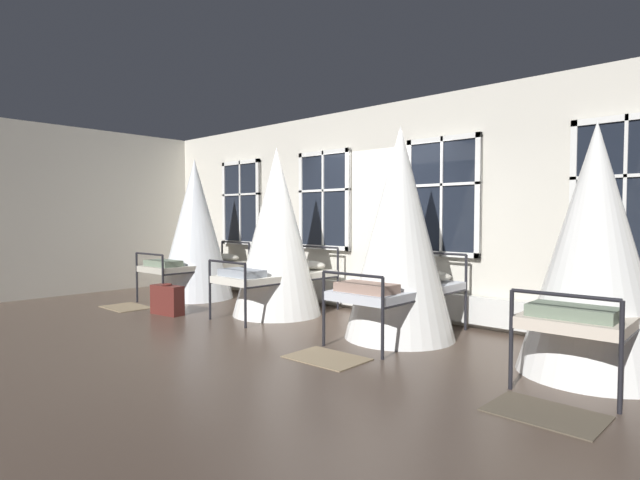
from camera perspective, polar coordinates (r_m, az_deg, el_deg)
The scene contains 12 objects.
ground at distance 6.98m, azimuth 0.88°, elevation -9.52°, with size 19.45×19.45×0.00m, color #4C3D33.
back_wall_with_windows at distance 7.78m, azimuth 6.93°, elevation 3.42°, with size 10.73×0.10×3.16m, color beige.
end_wall_left at distance 10.48m, azimuth -28.29°, elevation 2.91°, with size 0.10×6.67×3.16m, color beige.
window_bank at distance 7.70m, azimuth 6.39°, elevation -1.18°, with size 7.66×0.10×2.49m.
cot_first at distance 9.38m, azimuth -13.89°, elevation 1.03°, with size 1.34×1.90×2.51m.
cot_second at distance 7.60m, azimuth -4.88°, elevation 0.72°, with size 1.34×1.89×2.50m.
cot_third at distance 6.17m, azimuth 9.00°, elevation 0.57°, with size 1.34×1.88×2.56m.
cot_fourth at distance 5.32m, azimuth 28.55°, elevation -1.16°, with size 1.34×1.89×2.35m.
rug_first at distance 8.84m, azimuth -21.01°, elevation -7.09°, with size 0.80×0.56×0.01m, color #8E7A5B.
rug_third at distance 5.37m, azimuth 0.76°, elevation -13.17°, with size 0.80×0.56×0.01m, color #8E7A5B.
rug_fourth at distance 4.31m, azimuth 24.06°, elevation -17.43°, with size 0.80×0.56×0.01m, color brown.
suitcase_dark at distance 7.98m, azimuth -16.85°, elevation -6.47°, with size 0.58×0.28×0.47m.
Camera 1 is at (4.54, -5.09, 1.46)m, focal length 28.37 mm.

